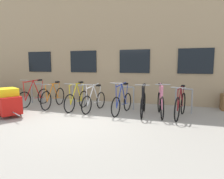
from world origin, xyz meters
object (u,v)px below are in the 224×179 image
(bicycle_black, at_px, (143,103))
(bike_trailer, at_px, (8,102))
(bicycle_red, at_px, (34,96))
(bicycle_maroon, at_px, (180,105))
(bicycle_orange, at_px, (53,97))
(bicycle_white, at_px, (94,101))
(bicycle_blue, at_px, (122,102))
(wooden_bench, at_px, (5,90))
(bicycle_yellow, at_px, (77,100))
(bicycle_pink, at_px, (161,103))

(bicycle_black, bearing_deg, bike_trailer, -159.22)
(bicycle_red, bearing_deg, bicycle_black, -1.26)
(bicycle_maroon, bearing_deg, bicycle_orange, 178.84)
(bicycle_black, distance_m, bicycle_white, 1.77)
(bicycle_blue, distance_m, wooden_bench, 6.64)
(bicycle_yellow, bearing_deg, bicycle_red, 176.06)
(bicycle_blue, relative_size, wooden_bench, 0.93)
(bicycle_yellow, bearing_deg, bike_trailer, -137.73)
(bicycle_maroon, bearing_deg, bicycle_white, -179.60)
(bicycle_orange, relative_size, bicycle_pink, 1.05)
(bicycle_yellow, relative_size, bicycle_black, 0.96)
(bicycle_orange, distance_m, wooden_bench, 3.85)
(bicycle_pink, xyz_separation_m, wooden_bench, (-7.78, 1.23, -0.04))
(bicycle_red, bearing_deg, bicycle_yellow, -3.94)
(bicycle_orange, relative_size, bicycle_yellow, 1.09)
(bike_trailer, distance_m, wooden_bench, 4.21)
(bike_trailer, xyz_separation_m, wooden_bench, (-3.10, 2.84, -0.11))
(bicycle_pink, bearing_deg, bicycle_red, 179.50)
(bicycle_red, distance_m, bicycle_maroon, 5.63)
(bicycle_white, height_order, bike_trailer, bicycle_white)
(bicycle_yellow, xyz_separation_m, bicycle_pink, (3.00, 0.09, 0.02))
(wooden_bench, bearing_deg, bicycle_black, -10.08)
(bicycle_white, height_order, bicycle_maroon, bicycle_white)
(bicycle_maroon, bearing_deg, bike_trailer, -163.51)
(bicycle_red, xyz_separation_m, bicycle_blue, (3.74, -0.16, -0.00))
(bicycle_maroon, height_order, wooden_bench, bicycle_maroon)
(bicycle_red, xyz_separation_m, bicycle_white, (2.69, -0.11, -0.02))
(bicycle_pink, relative_size, bike_trailer, 1.19)
(bicycle_red, relative_size, bicycle_pink, 0.99)
(bicycle_orange, distance_m, bicycle_black, 3.55)
(bicycle_blue, xyz_separation_m, bike_trailer, (-3.40, -1.50, 0.09))
(bicycle_yellow, distance_m, bicycle_black, 2.44)
(bicycle_red, bearing_deg, bicycle_orange, 0.21)
(bicycle_blue, relative_size, bicycle_black, 0.97)
(wooden_bench, bearing_deg, bike_trailer, -42.50)
(bicycle_orange, relative_size, bike_trailer, 1.25)
(bicycle_white, bearing_deg, bicycle_maroon, 0.40)
(bicycle_blue, height_order, bicycle_black, bicycle_blue)
(bicycle_red, bearing_deg, bicycle_maroon, -0.94)
(bicycle_yellow, xyz_separation_m, bicycle_maroon, (3.62, 0.05, 0.02))
(bicycle_red, xyz_separation_m, bicycle_yellow, (2.01, -0.14, -0.00))
(bicycle_blue, height_order, bicycle_pink, bicycle_blue)
(bicycle_orange, bearing_deg, bicycle_black, -1.64)
(bicycle_red, height_order, wooden_bench, bicycle_red)
(bicycle_blue, xyz_separation_m, bicycle_black, (0.71, 0.06, 0.00))
(bicycle_yellow, height_order, wooden_bench, bicycle_yellow)
(bicycle_red, height_order, bicycle_orange, bicycle_red)
(bicycle_yellow, height_order, bicycle_pink, bicycle_pink)
(bicycle_yellow, relative_size, wooden_bench, 0.93)
(bicycle_orange, bearing_deg, wooden_bench, 162.15)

